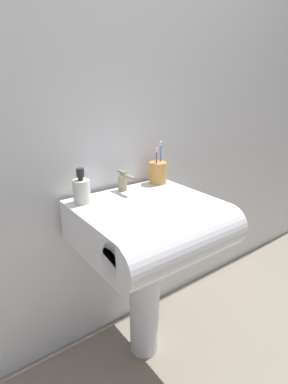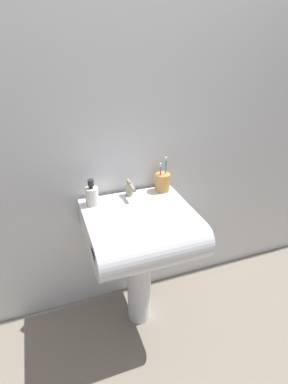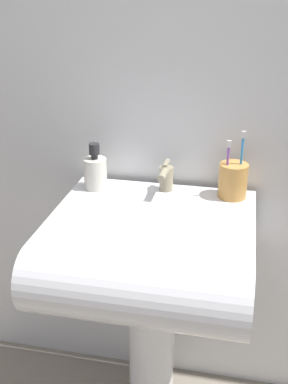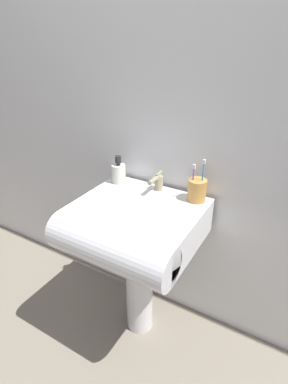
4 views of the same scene
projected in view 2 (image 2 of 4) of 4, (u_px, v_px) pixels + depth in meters
name	position (u px, v px, depth m)	size (l,w,h in m)	color
ground_plane	(139.00, 315.00, 1.93)	(6.00, 6.00, 0.00)	gray
wall_back	(121.00, 119.00, 1.59)	(5.00, 0.05, 2.40)	white
sink_pedestal	(139.00, 280.00, 1.79)	(0.14, 0.14, 0.61)	white
sink_basin	(142.00, 231.00, 1.55)	(0.56, 0.54, 0.18)	white
faucet	(130.00, 188.00, 1.68)	(0.04, 0.12, 0.09)	tan
toothbrush_cup	(163.00, 182.00, 1.74)	(0.09, 0.09, 0.20)	#D19347
soap_bottle	(92.00, 195.00, 1.60)	(0.07, 0.07, 0.15)	silver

